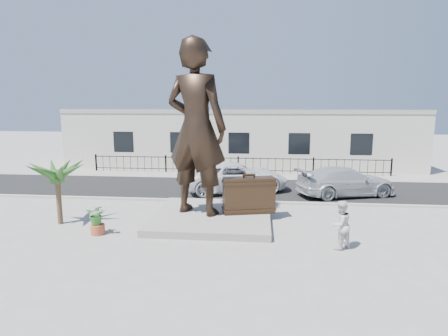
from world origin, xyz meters
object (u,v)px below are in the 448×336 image
object	(u,v)px
tourist	(340,225)
statue	(196,128)
car_white	(236,177)
suitcase	(249,195)

from	to	relation	value
tourist	statue	bearing A→B (deg)	-61.81
statue	tourist	world-z (taller)	statue
statue	tourist	distance (m)	7.20
car_white	statue	bearing A→B (deg)	148.61
tourist	car_white	bearing A→B (deg)	-97.71
suitcase	statue	bearing A→B (deg)	172.33
statue	car_white	xyz separation A→B (m)	(1.40, 5.64, -3.26)
statue	tourist	xyz separation A→B (m)	(5.71, -2.98, -3.23)
statue	suitcase	size ratio (longest dim) A/B	3.33
suitcase	car_white	xyz separation A→B (m)	(-0.92, 5.40, -0.24)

